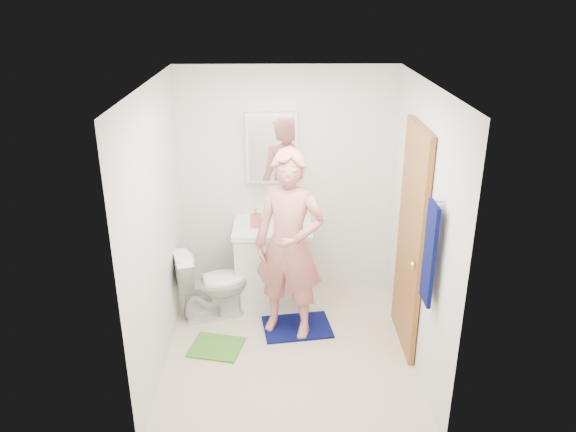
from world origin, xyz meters
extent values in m
cube|color=beige|center=(0.00, 0.00, -0.01)|extent=(2.20, 2.40, 0.02)
cube|color=white|center=(0.00, 0.00, 2.41)|extent=(2.20, 2.40, 0.02)
cube|color=silver|center=(0.00, 1.21, 1.20)|extent=(2.20, 0.02, 2.40)
cube|color=silver|center=(0.00, -1.21, 1.20)|extent=(2.20, 0.02, 2.40)
cube|color=silver|center=(-1.11, 0.00, 1.20)|extent=(0.02, 2.40, 2.40)
cube|color=silver|center=(1.11, 0.00, 1.20)|extent=(0.02, 2.40, 2.40)
cube|color=white|center=(-0.15, 0.91, 0.40)|extent=(0.75, 0.55, 0.80)
cube|color=white|center=(-0.15, 0.91, 0.83)|extent=(0.79, 0.59, 0.05)
cylinder|color=white|center=(-0.15, 0.91, 0.84)|extent=(0.40, 0.40, 0.03)
cylinder|color=silver|center=(-0.15, 1.09, 0.91)|extent=(0.03, 0.03, 0.12)
cube|color=white|center=(-0.15, 1.14, 1.60)|extent=(0.50, 0.12, 0.70)
cube|color=white|center=(-0.15, 1.08, 1.60)|extent=(0.46, 0.01, 0.66)
cube|color=#A9682E|center=(1.07, 0.15, 1.02)|extent=(0.05, 0.80, 2.05)
sphere|color=gold|center=(1.03, -0.17, 0.95)|extent=(0.07, 0.07, 0.07)
cube|color=#080E4A|center=(1.03, -0.57, 1.25)|extent=(0.03, 0.24, 0.80)
cylinder|color=silver|center=(1.07, -0.57, 1.67)|extent=(0.06, 0.02, 0.02)
imported|color=white|center=(-0.75, 0.61, 0.36)|extent=(0.79, 0.59, 0.71)
cube|color=#080E4A|center=(0.09, 0.36, 0.01)|extent=(0.70, 0.55, 0.02)
cube|color=#4C9130|center=(-0.67, 0.04, 0.01)|extent=(0.53, 0.48, 0.02)
imported|color=#CA5E5E|center=(-0.31, 0.88, 0.95)|extent=(0.12, 0.12, 0.20)
imported|color=#843D86|center=(0.10, 1.00, 0.90)|extent=(0.15, 0.15, 0.09)
imported|color=#CD7673|center=(0.01, 0.30, 0.92)|extent=(0.76, 0.62, 1.79)
camera|label=1|loc=(-0.08, -4.28, 3.08)|focal=35.00mm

